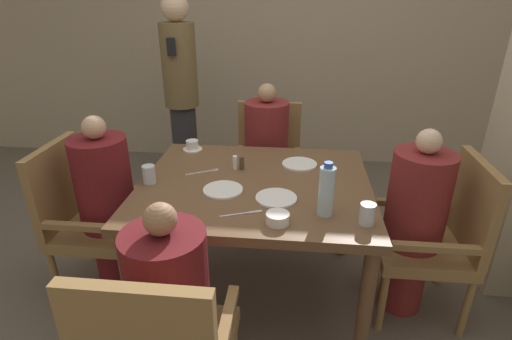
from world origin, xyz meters
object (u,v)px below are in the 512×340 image
at_px(plate_dessert_center, 223,190).
at_px(teacup_with_saucer, 192,146).
at_px(water_bottle, 326,191).
at_px(diner_in_right_chair, 414,223).
at_px(glass_tall_near, 367,214).
at_px(glass_tall_mid, 149,174).
at_px(chair_right_side, 439,234).
at_px(bowl_small, 278,218).
at_px(plate_main_left, 276,198).
at_px(chair_far_side, 268,161).
at_px(standing_host, 181,92).
at_px(diner_in_left_chair, 108,205).
at_px(plate_main_right, 300,164).
at_px(diner_in_near_chair, 171,317).
at_px(diner_in_far_chair, 266,158).
at_px(chair_left_side, 86,214).

xyz_separation_m(plate_dessert_center, teacup_with_saucer, (-0.31, 0.57, 0.02)).
distance_m(plate_dessert_center, water_bottle, 0.57).
distance_m(diner_in_right_chair, glass_tall_near, 0.56).
xyz_separation_m(plate_dessert_center, glass_tall_mid, (-0.42, 0.05, 0.04)).
distance_m(chair_right_side, bowl_small, 1.01).
height_order(water_bottle, glass_tall_near, water_bottle).
relative_size(plate_main_left, glass_tall_near, 2.08).
relative_size(chair_far_side, teacup_with_saucer, 7.43).
xyz_separation_m(teacup_with_saucer, water_bottle, (0.83, -0.75, 0.10)).
bearing_deg(teacup_with_saucer, water_bottle, -42.18).
relative_size(diner_in_right_chair, plate_main_left, 5.29).
bearing_deg(water_bottle, standing_host, 124.39).
relative_size(chair_far_side, diner_in_right_chair, 0.85).
height_order(diner_in_right_chair, glass_tall_near, diner_in_right_chair).
xyz_separation_m(diner_in_left_chair, plate_main_right, (1.12, 0.27, 0.20)).
height_order(chair_far_side, plate_main_right, chair_far_side).
distance_m(water_bottle, glass_tall_near, 0.21).
bearing_deg(standing_host, glass_tall_near, -52.67).
height_order(diner_in_near_chair, glass_tall_mid, diner_in_near_chair).
height_order(diner_in_near_chair, standing_host, standing_host).
bearing_deg(plate_dessert_center, water_bottle, -19.55).
bearing_deg(diner_in_right_chair, diner_in_far_chair, 137.98).
bearing_deg(teacup_with_saucer, standing_host, 109.29).
distance_m(diner_in_far_chair, plate_main_left, 1.00).
bearing_deg(plate_main_left, diner_in_right_chair, 13.58).
xyz_separation_m(diner_in_near_chair, plate_main_left, (0.38, 0.61, 0.23)).
bearing_deg(plate_dessert_center, plate_main_left, -12.22).
xyz_separation_m(diner_in_left_chair, standing_host, (0.09, 1.39, 0.35)).
height_order(chair_left_side, standing_host, standing_host).
distance_m(chair_left_side, chair_far_side, 1.39).
bearing_deg(plate_main_left, glass_tall_near, -24.34).
bearing_deg(chair_right_side, diner_in_left_chair, 180.00).
distance_m(plate_dessert_center, glass_tall_near, 0.75).
bearing_deg(chair_far_side, chair_left_side, -137.54).
xyz_separation_m(diner_in_near_chair, glass_tall_near, (0.80, 0.42, 0.28)).
relative_size(plate_dessert_center, bowl_small, 1.95).
height_order(chair_right_side, diner_in_right_chair, diner_in_right_chair).
height_order(plate_main_left, bowl_small, bowl_small).
height_order(chair_far_side, glass_tall_near, chair_far_side).
distance_m(glass_tall_near, glass_tall_mid, 1.16).
distance_m(chair_left_side, plate_main_left, 1.20).
xyz_separation_m(diner_in_far_chair, plate_main_right, (0.24, -0.53, 0.19)).
bearing_deg(diner_in_far_chair, chair_right_side, -37.74).
bearing_deg(glass_tall_mid, diner_in_left_chair, 167.93).
distance_m(diner_in_right_chair, plate_main_right, 0.72).
xyz_separation_m(plate_main_right, glass_tall_near, (0.30, -0.64, 0.04)).
bearing_deg(plate_main_right, diner_in_right_chair, -22.60).
distance_m(chair_left_side, standing_host, 1.47).
height_order(diner_in_right_chair, standing_host, standing_host).
bearing_deg(glass_tall_near, chair_left_side, 166.70).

